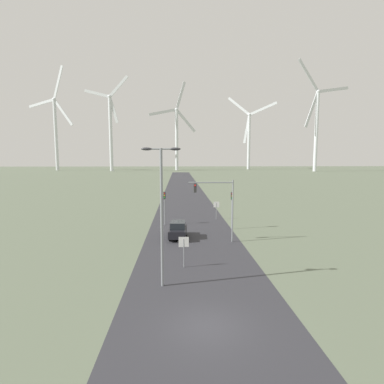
{
  "coord_description": "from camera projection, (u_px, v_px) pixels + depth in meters",
  "views": [
    {
      "loc": [
        -1.45,
        -14.5,
        8.6
      ],
      "look_at": [
        0.0,
        17.08,
        5.02
      ],
      "focal_mm": 28.0,
      "sensor_mm": 36.0,
      "label": 1
    }
  ],
  "objects": [
    {
      "name": "traffic_light_post_near_right",
      "position": [
        232.0,
        202.0,
        36.13
      ],
      "size": [
        0.28,
        0.34,
        4.53
      ],
      "color": "gray",
      "rests_on": "ground"
    },
    {
      "name": "ground_plane",
      "position": [
        207.0,
        326.0,
        15.43
      ],
      "size": [
        600.0,
        600.0,
        0.0
      ],
      "primitive_type": "plane",
      "color": "#5B6651"
    },
    {
      "name": "car_approaching",
      "position": [
        178.0,
        230.0,
        32.31
      ],
      "size": [
        2.06,
        4.21,
        1.83
      ],
      "color": "black",
      "rests_on": "ground"
    },
    {
      "name": "wind_turbine_far_left",
      "position": [
        55.0,
        126.0,
        208.79
      ],
      "size": [
        35.65,
        15.38,
        71.04
      ],
      "color": "silver",
      "rests_on": "ground"
    },
    {
      "name": "road_surface",
      "position": [
        185.0,
        199.0,
        63.07
      ],
      "size": [
        10.0,
        240.0,
        0.01
      ],
      "color": "#2D2D33",
      "rests_on": "ground"
    },
    {
      "name": "streetlamp",
      "position": [
        162.0,
        201.0,
        19.6
      ],
      "size": [
        2.54,
        0.32,
        9.29
      ],
      "color": "gray",
      "rests_on": "ground"
    },
    {
      "name": "wind_turbine_left",
      "position": [
        111.0,
        126.0,
        196.44
      ],
      "size": [
        29.69,
        5.59,
        61.46
      ],
      "color": "silver",
      "rests_on": "ground"
    },
    {
      "name": "stop_sign_far",
      "position": [
        216.0,
        207.0,
        42.16
      ],
      "size": [
        0.81,
        0.07,
        2.51
      ],
      "color": "gray",
      "rests_on": "ground"
    },
    {
      "name": "stop_sign_near",
      "position": [
        184.0,
        246.0,
        23.49
      ],
      "size": [
        0.81,
        0.07,
        2.47
      ],
      "color": "gray",
      "rests_on": "ground"
    },
    {
      "name": "wind_turbine_far_right",
      "position": [
        317.0,
        122.0,
        192.06
      ],
      "size": [
        38.39,
        10.71,
        69.64
      ],
      "color": "silver",
      "rests_on": "ground"
    },
    {
      "name": "wind_turbine_center",
      "position": [
        177.0,
        132.0,
        212.87
      ],
      "size": [
        33.1,
        10.43,
        62.34
      ],
      "color": "silver",
      "rests_on": "ground"
    },
    {
      "name": "traffic_light_post_near_left",
      "position": [
        165.0,
        201.0,
        38.36
      ],
      "size": [
        0.28,
        0.34,
        4.31
      ],
      "color": "gray",
      "rests_on": "ground"
    },
    {
      "name": "traffic_light_mast_overhead",
      "position": [
        218.0,
        198.0,
        30.33
      ],
      "size": [
        4.59,
        0.34,
        6.41
      ],
      "color": "gray",
      "rests_on": "ground"
    },
    {
      "name": "wind_turbine_right",
      "position": [
        249.0,
        135.0,
        229.6
      ],
      "size": [
        33.99,
        17.55,
        55.98
      ],
      "color": "silver",
      "rests_on": "ground"
    }
  ]
}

